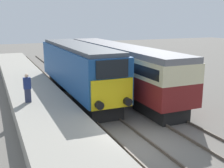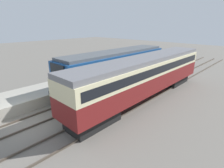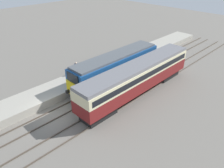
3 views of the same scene
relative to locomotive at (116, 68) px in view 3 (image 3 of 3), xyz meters
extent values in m
plane|color=slate|center=(0.00, -9.34, -2.22)|extent=(120.00, 120.00, 0.00)
cube|color=#9E998C|center=(-3.30, -1.34, -1.77)|extent=(3.50, 50.00, 0.90)
cube|color=#4C4238|center=(-0.72, -4.34, -2.15)|extent=(0.07, 60.00, 0.14)
cube|color=#4C4238|center=(0.72, -4.34, -2.15)|extent=(0.07, 60.00, 0.14)
cube|color=#4C4238|center=(2.68, -4.34, -2.15)|extent=(0.07, 60.00, 0.14)
cube|color=#4C4238|center=(4.12, -4.34, -2.15)|extent=(0.07, 60.00, 0.14)
cube|color=black|center=(0.00, -3.92, -1.72)|extent=(2.03, 4.00, 1.00)
cube|color=black|center=(0.00, 4.00, -1.72)|extent=(2.03, 4.00, 1.00)
cube|color=navy|center=(0.00, 0.04, 0.17)|extent=(2.70, 12.92, 2.78)
cube|color=yellow|center=(0.00, -6.46, -0.39)|extent=(2.48, 0.10, 1.67)
cube|color=black|center=(0.00, -6.46, 1.01)|extent=(1.89, 0.10, 1.00)
cube|color=#4C5156|center=(0.00, 0.04, 1.68)|extent=(2.38, 12.40, 0.24)
cylinder|color=black|center=(-0.85, -6.67, -0.87)|extent=(0.44, 0.35, 0.44)
cylinder|color=black|center=(0.85, -6.67, -0.87)|extent=(0.44, 0.35, 0.44)
cube|color=black|center=(3.40, -6.07, -1.75)|extent=(1.89, 3.60, 0.95)
cube|color=black|center=(3.40, 6.16, -1.75)|extent=(1.89, 3.60, 0.95)
cube|color=maroon|center=(3.40, 0.05, -0.56)|extent=(2.70, 16.63, 1.42)
cube|color=beige|center=(3.40, 0.05, 0.71)|extent=(2.71, 16.63, 1.12)
cube|color=black|center=(3.40, 0.05, 0.71)|extent=(2.75, 15.96, 0.61)
cube|color=slate|center=(3.40, 0.05, 1.44)|extent=(2.48, 16.63, 0.36)
cube|color=#2D334C|center=(-4.09, -3.00, -0.90)|extent=(0.36, 0.24, 0.84)
cube|color=navy|center=(-4.09, -3.00, -0.13)|extent=(0.44, 0.26, 0.70)
sphere|color=beige|center=(-4.09, -3.00, 0.33)|extent=(0.23, 0.23, 0.23)
camera|label=1|loc=(-6.00, -20.12, 3.66)|focal=45.00mm
camera|label=2|loc=(11.46, -12.73, 4.28)|focal=28.00mm
camera|label=3|loc=(16.74, -17.63, 11.57)|focal=35.00mm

